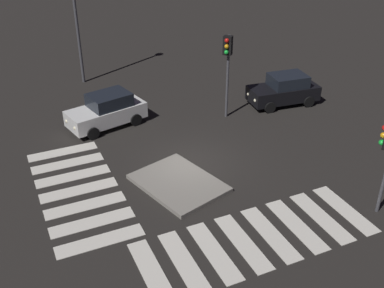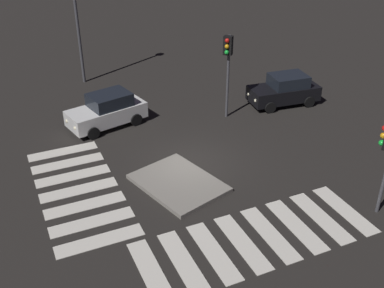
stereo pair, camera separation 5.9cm
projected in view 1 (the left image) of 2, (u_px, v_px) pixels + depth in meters
The scene contains 7 objects.
ground_plane at pixel (192, 163), 21.29m from camera, with size 80.00×80.00×0.00m, color black.
traffic_island at pixel (179, 183), 19.72m from camera, with size 4.36×3.73×0.18m.
car_black at pixel (284, 90), 26.50m from camera, with size 2.20×4.12×1.74m.
car_white at pixel (107, 111), 24.10m from camera, with size 2.56×4.27×1.76m.
traffic_light_west at pixel (228, 57), 23.68m from camera, with size 0.54×0.54×4.52m.
crosswalk_near at pixel (79, 190), 19.41m from camera, with size 7.60×3.20×0.02m.
crosswalk_side at pixel (257, 238), 16.82m from camera, with size 3.20×8.75×0.02m.
Camera 1 is at (16.45, -7.49, 11.28)m, focal length 43.66 mm.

